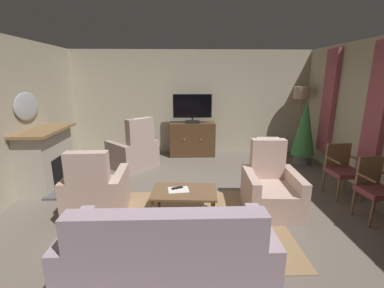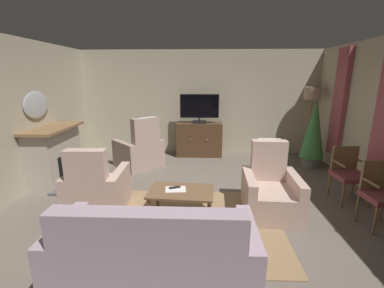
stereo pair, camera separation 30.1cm
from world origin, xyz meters
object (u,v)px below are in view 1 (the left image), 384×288
tv_cabinet (192,140)px  side_chair_nearest_door (374,187)px  tv_remote (177,188)px  potted_plant_leafy_by_curtain (305,130)px  wall_mirror_oval (27,106)px  floor_lamp (301,99)px  television (192,108)px  armchair_by_fireplace (271,190)px  sofa_floral (169,259)px  armchair_beside_cabinet (134,153)px  coffee_table (184,194)px  folded_newspaper (178,190)px  armchair_angled_to_table (97,194)px  fireplace (48,159)px  side_chair_beside_plant (342,168)px

tv_cabinet → side_chair_nearest_door: (2.52, -3.28, 0.08)m
tv_remote → potted_plant_leafy_by_curtain: size_ratio=0.11×
wall_mirror_oval → floor_lamp: 6.06m
tv_cabinet → floor_lamp: floor_lamp is taller
television → armchair_by_fireplace: television is taller
sofa_floral → armchair_beside_cabinet: (-0.98, 3.60, 0.03)m
wall_mirror_oval → armchair_by_fireplace: 4.49m
armchair_beside_cabinet → armchair_by_fireplace: size_ratio=1.13×
television → armchair_beside_cabinet: size_ratio=0.79×
coffee_table → tv_cabinet: bearing=86.0°
potted_plant_leafy_by_curtain → tv_remote: bearing=-141.5°
folded_newspaper → sofa_floral: size_ratio=0.15×
wall_mirror_oval → potted_plant_leafy_by_curtain: 5.81m
television → armchair_angled_to_table: size_ratio=0.91×
coffee_table → tv_remote: tv_remote is taller
tv_remote → potted_plant_leafy_by_curtain: (2.93, 2.34, 0.39)m
tv_cabinet → floor_lamp: (2.75, -0.10, 1.07)m
fireplace → armchair_by_fireplace: bearing=-15.9°
television → sofa_floral: bearing=-94.8°
armchair_angled_to_table → wall_mirror_oval: bearing=142.0°
fireplace → tv_remote: bearing=-26.5°
television → side_chair_beside_plant: size_ratio=1.09×
coffee_table → floor_lamp: (2.97, 3.07, 1.10)m
sofa_floral → side_chair_nearest_door: sofa_floral is taller
tv_remote → side_chair_beside_plant: 2.92m
tv_cabinet → folded_newspaper: size_ratio=3.90×
armchair_angled_to_table → floor_lamp: 5.32m
armchair_angled_to_table → side_chair_beside_plant: 4.10m
coffee_table → potted_plant_leafy_by_curtain: potted_plant_leafy_by_curtain is taller
armchair_beside_cabinet → tv_remote: bearing=-64.6°
potted_plant_leafy_by_curtain → coffee_table: bearing=-139.6°
fireplace → armchair_angled_to_table: fireplace is taller
fireplace → side_chair_beside_plant: bearing=-6.7°
coffee_table → side_chair_beside_plant: (2.75, 0.68, 0.12)m
coffee_table → armchair_by_fireplace: 1.36m
television → sofa_floral: size_ratio=0.50×
tv_cabinet → armchair_by_fireplace: armchair_by_fireplace is taller
armchair_beside_cabinet → armchair_by_fireplace: bearing=-39.7°
tv_remote → side_chair_nearest_door: size_ratio=0.19×
wall_mirror_oval → floor_lamp: size_ratio=0.42×
folded_newspaper → potted_plant_leafy_by_curtain: 3.78m
television → armchair_angled_to_table: 3.49m
side_chair_nearest_door → potted_plant_leafy_by_curtain: (0.08, 2.52, 0.32)m
tv_cabinet → coffee_table: bearing=-94.0°
fireplace → armchair_by_fireplace: fireplace is taller
folded_newspaper → television: bearing=78.0°
fireplace → sofa_floral: 3.61m
tv_remote → potted_plant_leafy_by_curtain: potted_plant_leafy_by_curtain is taller
floor_lamp → armchair_angled_to_table: bearing=-145.5°
tv_cabinet → armchair_by_fireplace: 3.19m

